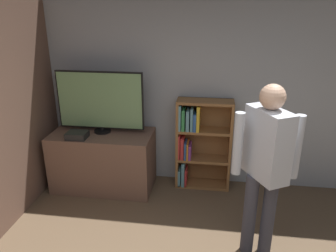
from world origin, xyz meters
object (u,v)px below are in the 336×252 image
(television, at_px, (100,102))
(game_console, at_px, (77,135))
(person, at_px, (265,159))
(bookshelf, at_px, (199,142))

(television, distance_m, game_console, 0.52)
(television, xyz_separation_m, person, (1.95, -1.08, -0.16))
(game_console, height_order, person, person)
(person, bearing_deg, bookshelf, 178.96)
(game_console, xyz_separation_m, bookshelf, (1.53, 0.42, -0.19))
(bookshelf, bearing_deg, person, -61.90)
(television, distance_m, bookshelf, 1.41)
(person, bearing_deg, game_console, -139.98)
(television, relative_size, game_console, 4.46)
(bookshelf, relative_size, person, 0.70)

